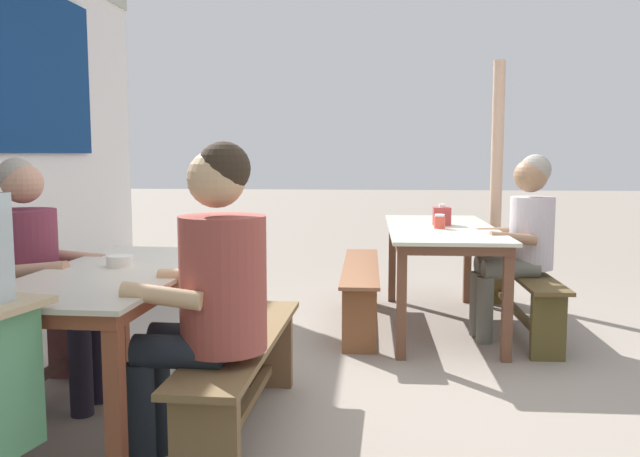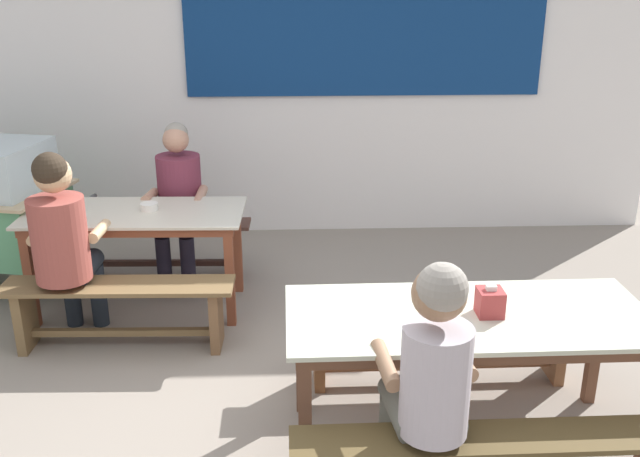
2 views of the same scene
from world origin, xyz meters
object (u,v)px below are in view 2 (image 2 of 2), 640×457
at_px(bench_near_back, 439,337).
at_px(person_near_front, 430,372).
at_px(condiment_jar, 443,303).
at_px(person_left_back_turned, 63,236).
at_px(bench_far_back, 156,241).
at_px(person_center_facing, 178,194).
at_px(dining_table_far, 135,222).
at_px(soup_bowl, 149,207).
at_px(bench_far_front, 120,305).
at_px(dining_table_near, 468,327).
at_px(tissue_box, 490,302).

height_order(bench_near_back, person_near_front, person_near_front).
relative_size(person_near_front, condiment_jar, 12.39).
xyz_separation_m(person_left_back_turned, condiment_jar, (2.16, -1.10, 0.03)).
relative_size(bench_far_back, bench_near_back, 0.91).
height_order(bench_far_back, person_center_facing, person_center_facing).
xyz_separation_m(dining_table_far, soup_bowl, (0.10, 0.02, 0.11)).
xyz_separation_m(bench_far_back, person_center_facing, (0.21, -0.07, 0.41)).
bearing_deg(bench_far_front, bench_far_back, 88.44).
xyz_separation_m(dining_table_near, condiment_jar, (-0.13, 0.02, 0.12)).
bearing_deg(dining_table_far, condiment_jar, -41.39).
relative_size(dining_table_near, condiment_jar, 17.74).
height_order(person_left_back_turned, tissue_box, person_left_back_turned).
relative_size(person_near_front, person_center_facing, 1.01).
distance_m(dining_table_far, bench_far_back, 0.68).
height_order(condiment_jar, soup_bowl, condiment_jar).
bearing_deg(tissue_box, person_center_facing, 130.23).
relative_size(tissue_box, condiment_jar, 1.54).
bearing_deg(bench_far_front, dining_table_far, 88.44).
height_order(person_left_back_turned, condiment_jar, person_left_back_turned).
distance_m(person_left_back_turned, condiment_jar, 2.42).
bearing_deg(bench_near_back, condiment_jar, -102.46).
height_order(dining_table_near, soup_bowl, soup_bowl).
relative_size(bench_far_back, bench_far_front, 1.02).
xyz_separation_m(dining_table_near, bench_far_front, (-1.97, 1.06, -0.37)).
xyz_separation_m(person_left_back_turned, soup_bowl, (0.44, 0.53, 0.01)).
xyz_separation_m(bench_far_back, person_near_front, (1.65, -2.71, 0.43)).
bearing_deg(dining_table_near, person_left_back_turned, 153.93).
xyz_separation_m(person_near_front, condiment_jar, (0.16, 0.53, 0.06)).
bearing_deg(bench_far_back, bench_far_front, -91.56).
height_order(bench_far_back, person_left_back_turned, person_left_back_turned).
distance_m(dining_table_far, person_near_front, 2.71).
bearing_deg(person_near_front, soup_bowl, 125.93).
distance_m(dining_table_near, soup_bowl, 2.49).
xyz_separation_m(dining_table_far, person_near_front, (1.67, -2.14, 0.07)).
height_order(dining_table_far, bench_far_back, dining_table_far).
xyz_separation_m(dining_table_far, bench_far_front, (-0.02, -0.57, -0.35)).
distance_m(person_center_facing, soup_bowl, 0.50).
bearing_deg(person_center_facing, tissue_box, -49.77).
bearing_deg(bench_far_front, soup_bowl, 79.09).
xyz_separation_m(bench_far_back, soup_bowl, (0.08, -0.55, 0.47)).
bearing_deg(dining_table_near, tissue_box, -8.43).
xyz_separation_m(person_left_back_turned, person_center_facing, (0.56, 1.02, -0.05)).
bearing_deg(dining_table_near, bench_far_front, 151.77).
distance_m(person_near_front, person_left_back_turned, 2.58).
distance_m(person_left_back_turned, person_center_facing, 1.16).
relative_size(bench_far_back, tissue_box, 9.58).
bearing_deg(bench_far_front, dining_table_near, -28.23).
bearing_deg(bench_far_front, tissue_box, -27.44).
xyz_separation_m(bench_near_back, person_center_facing, (-1.72, 1.56, 0.41)).
distance_m(bench_far_front, person_left_back_turned, 0.56).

